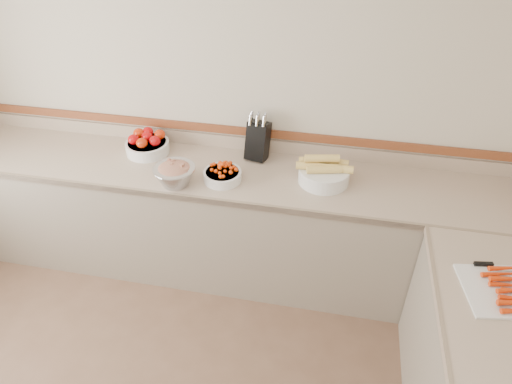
% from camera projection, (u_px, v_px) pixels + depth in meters
% --- Properties ---
extents(back_wall, '(4.00, 0.00, 4.00)m').
position_uv_depth(back_wall, '(225.00, 96.00, 3.13)').
color(back_wall, beige).
rests_on(back_wall, ground_plane).
extents(counter_back, '(4.00, 0.65, 1.08)m').
position_uv_depth(counter_back, '(218.00, 221.00, 3.37)').
color(counter_back, tan).
rests_on(counter_back, ground_plane).
extents(knife_block, '(0.18, 0.20, 0.35)m').
position_uv_depth(knife_block, '(258.00, 140.00, 3.16)').
color(knife_block, black).
rests_on(knife_block, counter_back).
extents(tomato_bowl, '(0.31, 0.31, 0.15)m').
position_uv_depth(tomato_bowl, '(147.00, 144.00, 3.27)').
color(tomato_bowl, white).
rests_on(tomato_bowl, counter_back).
extents(cherry_tomato_bowl, '(0.25, 0.25, 0.14)m').
position_uv_depth(cherry_tomato_bowl, '(222.00, 174.00, 2.99)').
color(cherry_tomato_bowl, white).
rests_on(cherry_tomato_bowl, counter_back).
extents(corn_bowl, '(0.37, 0.34, 0.20)m').
position_uv_depth(corn_bowl, '(324.00, 172.00, 2.97)').
color(corn_bowl, white).
rests_on(corn_bowl, counter_back).
extents(rhubarb_bowl, '(0.27, 0.27, 0.16)m').
position_uv_depth(rhubarb_bowl, '(175.00, 174.00, 2.93)').
color(rhubarb_bowl, '#B2B2BA').
rests_on(rhubarb_bowl, counter_back).
extents(cutting_board, '(0.49, 0.41, 0.06)m').
position_uv_depth(cutting_board, '(510.00, 290.00, 2.22)').
color(cutting_board, white).
rests_on(cutting_board, counter_right).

